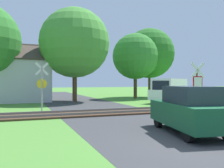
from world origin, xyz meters
name	(u,v)px	position (x,y,z in m)	size (l,w,h in m)	color
ground_plane	(195,142)	(0.00, 0.00, 0.00)	(160.00, 160.00, 0.00)	#4C8433
road_asphalt	(161,131)	(0.00, 2.00, 0.00)	(6.46, 80.00, 0.01)	#38383A
rail_track	(110,112)	(0.00, 7.91, 0.06)	(60.00, 2.60, 0.22)	#422D1E
stop_sign_near	(197,85)	(3.86, 4.59, 1.75)	(0.88, 0.15, 3.02)	brown
crossing_sign_far	(42,83)	(-3.86, 10.41, 1.86)	(0.87, 0.19, 3.24)	#9E9EA5
house	(7,79)	(-6.39, 19.75, 2.19)	(8.54, 6.29, 5.75)	#B7B7BC
tree_far	(149,53)	(10.26, 21.44, 5.56)	(6.31, 6.31, 8.71)	#513823
tree_center	(75,43)	(-0.13, 17.70, 5.77)	(6.87, 6.87, 9.21)	#513823
tree_right	(135,56)	(7.59, 20.00, 4.94)	(5.40, 5.40, 7.65)	#513823
mail_truck	(169,89)	(7.93, 13.45, 1.24)	(5.10, 4.28, 2.24)	white
parked_car	(189,110)	(0.71, 1.22, 0.89)	(2.34, 4.23, 1.78)	#144C2D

